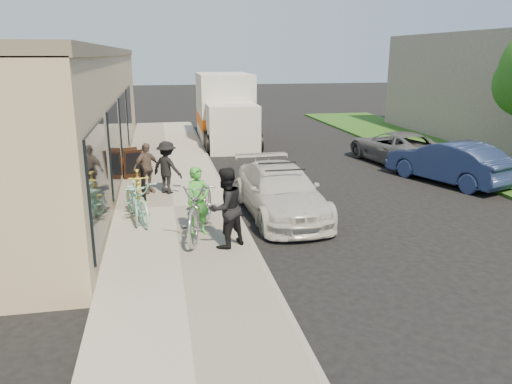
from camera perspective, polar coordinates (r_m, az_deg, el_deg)
ground at (r=10.82m, az=1.95°, el=-6.37°), size 120.00×120.00×0.00m
sidewalk at (r=13.37m, az=-9.37°, el=-1.90°), size 3.00×34.00×0.15m
curb at (r=13.50m, az=-2.78°, el=-1.59°), size 0.12×34.00×0.13m
storefront at (r=18.11m, az=-20.66°, el=8.48°), size 3.60×20.00×4.22m
bike_rack at (r=13.91m, az=-12.78°, el=1.33°), size 0.13×0.66×0.94m
sandwich_board at (r=16.51m, az=-14.05°, el=3.19°), size 0.74×0.74×0.96m
sedan_white at (r=12.76m, az=2.78°, el=0.08°), size 1.94×4.45×1.31m
sedan_silver at (r=14.02m, az=1.26°, el=1.02°), size 1.24×3.07×1.05m
moving_truck at (r=23.73m, az=-3.50°, el=9.10°), size 2.53×6.44×3.14m
far_car_blue at (r=17.18m, az=21.16°, el=3.22°), size 2.81×4.38×1.36m
far_car_gray at (r=19.72m, az=15.75°, el=4.95°), size 2.67×4.68×1.23m
tandem_bike at (r=11.00m, az=-6.32°, el=-1.60°), size 1.51×2.65×1.32m
woman_rider at (r=10.99m, az=-6.65°, el=-1.04°), size 0.66×0.56×1.54m
man_standing at (r=10.22m, az=-3.49°, el=-1.81°), size 1.03×0.98×1.68m
cruiser_bike_a at (r=12.26m, az=-13.68°, el=-1.07°), size 0.57×1.61×0.95m
cruiser_bike_b at (r=12.25m, az=-13.41°, el=-0.89°), size 1.20×2.05×1.02m
cruiser_bike_c at (r=12.93m, az=-13.27°, el=0.02°), size 0.64×1.76×1.04m
bystander_a at (r=14.47m, az=-10.14°, el=2.79°), size 1.10×1.06×1.51m
bystander_b at (r=14.61m, az=-12.42°, el=2.69°), size 0.90×0.78×1.46m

